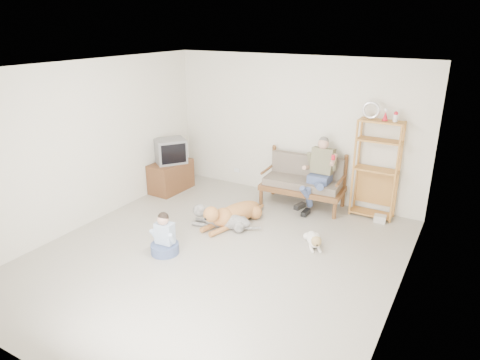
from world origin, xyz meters
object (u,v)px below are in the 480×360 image
Objects in this scene: etagere at (376,168)px; loveseat at (304,180)px; tv_stand at (171,176)px; golden_retriever at (232,214)px.

loveseat is at bearing -173.50° from etagere.
etagere reaches higher than loveseat.
tv_stand is 0.62× the size of golden_retriever.
loveseat is 1.68× the size of tv_stand.
loveseat is 1.31m from etagere.
etagere is 2.60m from golden_retriever.
etagere is at bearing 14.07° from tv_stand.
etagere is at bearing 2.94° from loveseat.
loveseat reaches higher than tv_stand.
tv_stand is at bearing 174.62° from golden_retriever.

